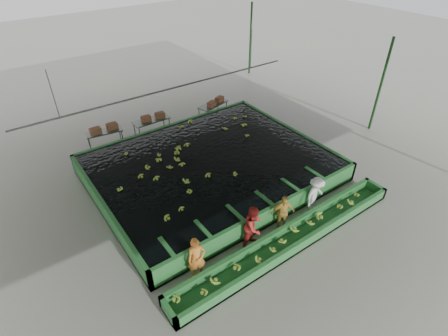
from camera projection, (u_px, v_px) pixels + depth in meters
ground at (231, 192)px, 15.01m from camera, size 80.00×80.00×0.00m
shed_roof at (232, 81)px, 12.11m from camera, size 20.00×22.00×0.04m
shed_posts at (232, 143)px, 13.56m from camera, size 20.00×22.00×5.00m
flotation_tank at (211, 167)px, 15.74m from camera, size 10.00×8.00×0.90m
tank_water at (211, 160)px, 15.51m from camera, size 9.70×7.70×0.00m
sorting_trough at (291, 239)px, 12.49m from camera, size 10.00×1.00×0.50m
cableway_rail at (169, 89)px, 16.57m from camera, size 0.08×0.08×14.00m
rail_hanger_left at (53, 95)px, 13.62m from camera, size 0.04×0.04×2.00m
rail_hanger_right at (251, 49)px, 18.37m from camera, size 0.04×0.04×2.00m
worker_a at (197, 259)px, 11.05m from camera, size 0.68×0.55×1.63m
worker_b at (254, 227)px, 12.13m from camera, size 1.02×0.91×1.73m
worker_c at (282, 213)px, 12.85m from camera, size 0.98×0.72×1.54m
worker_d at (315, 194)px, 13.67m from camera, size 1.11×0.77×1.57m
packing_table_left at (105, 138)px, 17.94m from camera, size 1.89×0.98×0.82m
packing_table_mid at (152, 127)px, 18.84m from camera, size 1.95×0.80×0.88m
packing_table_right at (213, 111)px, 20.47m from camera, size 2.03×1.23×0.86m
box_stack_left at (104, 131)px, 17.69m from camera, size 1.39×0.40×0.30m
box_stack_mid at (153, 119)px, 18.62m from camera, size 1.30×0.46×0.27m
box_stack_right at (216, 104)px, 20.22m from camera, size 1.32×0.78×0.28m
floating_bananas at (201, 152)px, 16.04m from camera, size 8.87×6.05×0.12m
trough_bananas at (291, 236)px, 12.40m from camera, size 8.40×0.56×0.11m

